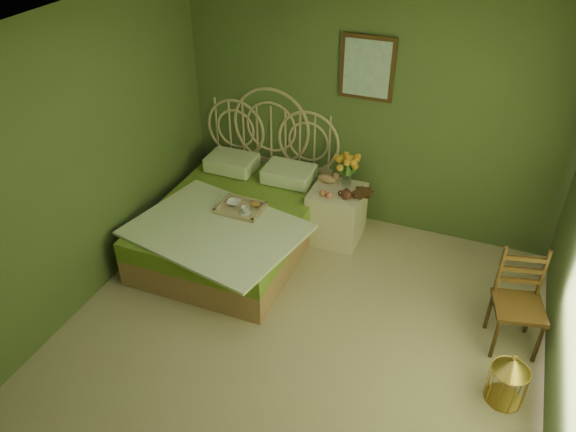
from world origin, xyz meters
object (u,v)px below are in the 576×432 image
at_px(bed, 236,219).
at_px(chair, 521,295).
at_px(birdcage, 508,380).
at_px(nightstand, 337,208).

xyz_separation_m(bed, chair, (2.80, -0.39, 0.19)).
height_order(chair, birdcage, chair).
xyz_separation_m(bed, nightstand, (0.95, 0.50, 0.06)).
bearing_deg(bed, chair, -7.87).
height_order(nightstand, chair, nightstand).
height_order(nightstand, birdcage, nightstand).
distance_m(bed, nightstand, 1.07).
bearing_deg(birdcage, chair, 90.00).
height_order(bed, birdcage, bed).
distance_m(chair, birdcage, 0.74).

